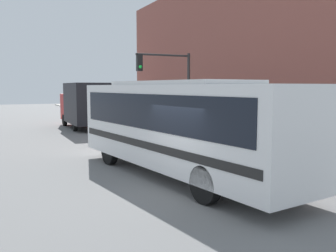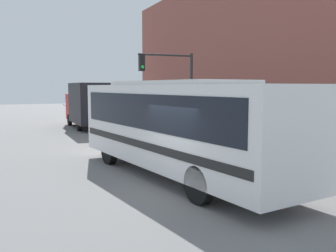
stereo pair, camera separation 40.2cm
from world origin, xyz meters
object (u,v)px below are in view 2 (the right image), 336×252
object	(u,v)px
city_bus	(177,122)
fire_hydrant	(265,149)
delivery_truck	(89,104)
pedestrian_near_corner	(228,128)
parking_meter	(190,123)
traffic_light_pole	(172,79)
pedestrian_mid_block	(216,126)

from	to	relation	value
city_bus	fire_hydrant	xyz separation A→B (m)	(4.46, 0.98, -1.39)
delivery_truck	fire_hydrant	bearing A→B (deg)	-75.27
pedestrian_near_corner	fire_hydrant	bearing A→B (deg)	-98.84
delivery_truck	parking_meter	size ratio (longest dim) A/B	5.41
traffic_light_pole	pedestrian_mid_block	size ratio (longest dim) A/B	2.95
delivery_truck	pedestrian_mid_block	bearing A→B (deg)	-66.74
delivery_truck	pedestrian_near_corner	size ratio (longest dim) A/B	4.12
traffic_light_pole	delivery_truck	bearing A→B (deg)	109.62
delivery_truck	pedestrian_near_corner	distance (m)	12.52
parking_meter	pedestrian_mid_block	xyz separation A→B (m)	(0.50, -2.01, -0.02)
pedestrian_near_corner	pedestrian_mid_block	xyz separation A→B (m)	(-0.06, 1.15, -0.00)
fire_hydrant	traffic_light_pole	bearing A→B (deg)	98.53
fire_hydrant	traffic_light_pole	xyz separation A→B (m)	(-1.03, 6.90, 2.97)
fire_hydrant	pedestrian_near_corner	size ratio (longest dim) A/B	0.42
city_bus	delivery_truck	distance (m)	16.22
city_bus	delivery_truck	world-z (taller)	delivery_truck
delivery_truck	parking_meter	world-z (taller)	delivery_truck
traffic_light_pole	parking_meter	bearing A→B (deg)	-7.92
pedestrian_mid_block	fire_hydrant	bearing A→B (deg)	-96.02
city_bus	traffic_light_pole	bearing A→B (deg)	58.71
city_bus	pedestrian_mid_block	size ratio (longest dim) A/B	6.46
delivery_truck	pedestrian_mid_block	distance (m)	11.43
traffic_light_pole	pedestrian_mid_block	distance (m)	3.63
pedestrian_mid_block	parking_meter	bearing A→B (deg)	103.99
city_bus	delivery_truck	size ratio (longest dim) A/B	1.56
city_bus	traffic_light_pole	world-z (taller)	traffic_light_pole
city_bus	pedestrian_near_corner	bearing A→B (deg)	34.58
traffic_light_pole	pedestrian_near_corner	size ratio (longest dim) A/B	2.93
pedestrian_near_corner	pedestrian_mid_block	distance (m)	1.15
traffic_light_pole	pedestrian_mid_block	xyz separation A→B (m)	(1.54, -2.15, -2.49)
city_bus	fire_hydrant	world-z (taller)	city_bus
parking_meter	city_bus	bearing A→B (deg)	-119.95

